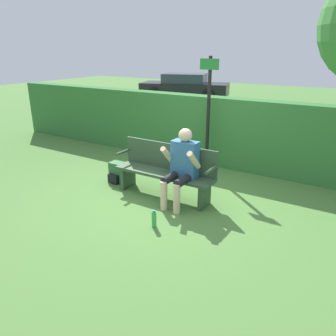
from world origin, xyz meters
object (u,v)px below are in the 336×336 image
(backpack, at_px, (117,173))
(signpost, at_px, (208,109))
(park_bench, at_px, (166,170))
(person_seated, at_px, (182,164))
(water_bottle, at_px, (154,219))
(parked_car, at_px, (185,87))

(backpack, bearing_deg, signpost, 53.51)
(park_bench, bearing_deg, person_seated, -17.75)
(backpack, relative_size, water_bottle, 1.47)
(signpost, distance_m, parked_car, 10.54)
(backpack, bearing_deg, water_bottle, -33.90)
(park_bench, xyz_separation_m, person_seated, (0.39, -0.12, 0.22))
(backpack, bearing_deg, park_bench, -1.54)
(park_bench, relative_size, parked_car, 0.39)
(water_bottle, bearing_deg, signpost, 99.24)
(backpack, height_order, parked_car, parked_car)
(water_bottle, bearing_deg, park_bench, 113.55)
(water_bottle, xyz_separation_m, signpost, (-0.42, 2.59, 1.17))
(person_seated, distance_m, signpost, 1.84)
(signpost, bearing_deg, person_seated, -77.94)
(park_bench, distance_m, person_seated, 0.46)
(parked_car, bearing_deg, park_bench, -78.50)
(person_seated, distance_m, backpack, 1.59)
(parked_car, bearing_deg, water_bottle, -78.84)
(backpack, xyz_separation_m, parked_car, (-4.38, 10.49, 0.43))
(water_bottle, relative_size, signpost, 0.11)
(parked_car, bearing_deg, signpost, -74.41)
(signpost, bearing_deg, water_bottle, -80.76)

